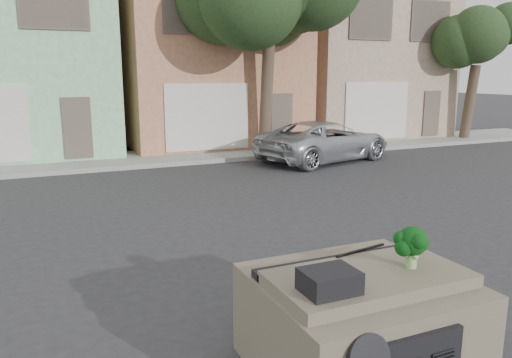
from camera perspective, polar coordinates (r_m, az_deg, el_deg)
ground_plane at (r=7.96m, az=-1.40°, el=-10.15°), size 120.00×120.00×0.00m
sidewalk at (r=17.79m, az=-14.54°, el=2.13°), size 40.00×3.00×0.15m
townhouse_mint at (r=21.34m, az=-26.51°, el=12.84°), size 7.20×8.20×7.55m
townhouse_tan at (r=22.39m, az=-6.44°, el=13.89°), size 7.20×8.20×7.55m
townhouse_beige at (r=25.69m, az=10.18°, el=13.52°), size 7.20×8.20×7.55m
silver_pickup at (r=17.60m, az=7.79°, el=2.06°), size 5.50×3.59×1.41m
tree_near at (r=18.41m, az=1.26°, el=15.87°), size 4.40×4.00×8.50m
tree_far at (r=24.37m, az=23.46°, el=11.01°), size 3.20×3.00×6.00m
car_dashboard at (r=5.34m, az=11.54°, el=-15.47°), size 2.00×1.80×1.12m
instrument_hump at (r=4.49m, az=8.37°, el=-11.46°), size 0.48×0.38×0.20m
wiper_arm at (r=5.54m, az=11.88°, el=-7.98°), size 0.69×0.15×0.02m
broccoli at (r=5.16m, az=17.42°, el=-7.40°), size 0.49×0.49×0.43m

